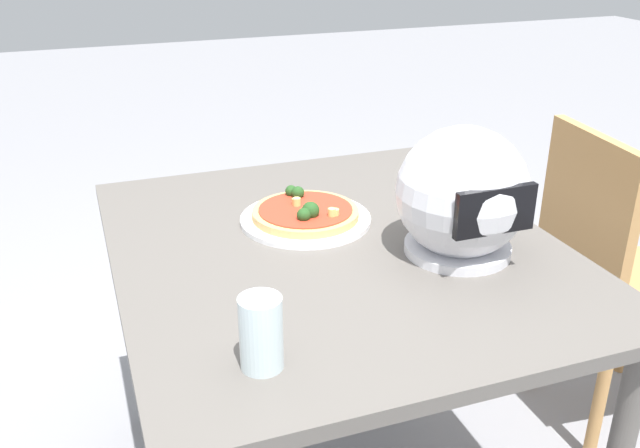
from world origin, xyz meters
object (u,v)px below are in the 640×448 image
(dining_table, at_px, (335,278))
(motorcycle_helmet, at_px, (462,195))
(drinking_glass, at_px, (261,333))
(pizza, at_px, (305,212))
(chair_side, at_px, (607,269))

(dining_table, height_order, motorcycle_helmet, motorcycle_helmet)
(drinking_glass, bearing_deg, pizza, -115.85)
(motorcycle_helmet, relative_size, chair_side, 0.31)
(drinking_glass, bearing_deg, dining_table, -125.63)
(motorcycle_helmet, bearing_deg, drinking_glass, 26.52)
(pizza, bearing_deg, drinking_glass, 64.15)
(motorcycle_helmet, bearing_deg, dining_table, -29.58)
(pizza, bearing_deg, dining_table, 100.45)
(dining_table, bearing_deg, motorcycle_helmet, 150.42)
(motorcycle_helmet, xyz_separation_m, drinking_glass, (0.50, 0.25, -0.07))
(motorcycle_helmet, xyz_separation_m, chair_side, (-0.60, -0.19, -0.38))
(dining_table, distance_m, chair_side, 0.85)
(pizza, height_order, drinking_glass, drinking_glass)
(pizza, xyz_separation_m, chair_side, (-0.86, 0.07, -0.27))
(dining_table, relative_size, pizza, 4.39)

